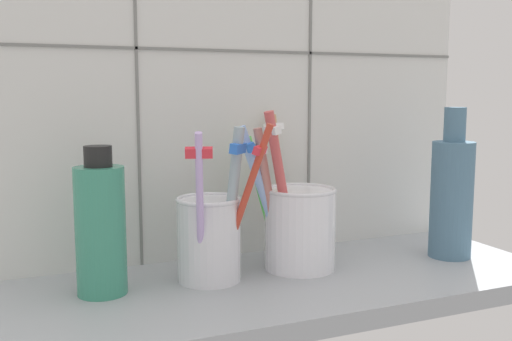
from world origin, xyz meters
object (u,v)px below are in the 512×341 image
at_px(toothbrush_cup_right, 296,222).
at_px(ceramic_vase, 453,195).
at_px(toothbrush_cup_left, 211,234).
at_px(soap_bottle, 100,228).

xyz_separation_m(toothbrush_cup_right, ceramic_vase, (0.19, -0.03, 0.02)).
bearing_deg(ceramic_vase, toothbrush_cup_right, 170.51).
relative_size(toothbrush_cup_right, ceramic_vase, 0.99).
distance_m(toothbrush_cup_left, ceramic_vase, 0.29).
height_order(toothbrush_cup_left, ceramic_vase, ceramic_vase).
bearing_deg(toothbrush_cup_left, soap_bottle, 177.88).
distance_m(ceramic_vase, soap_bottle, 0.40).
height_order(toothbrush_cup_left, soap_bottle, toothbrush_cup_left).
bearing_deg(toothbrush_cup_right, toothbrush_cup_left, -177.43).
height_order(toothbrush_cup_right, soap_bottle, toothbrush_cup_right).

